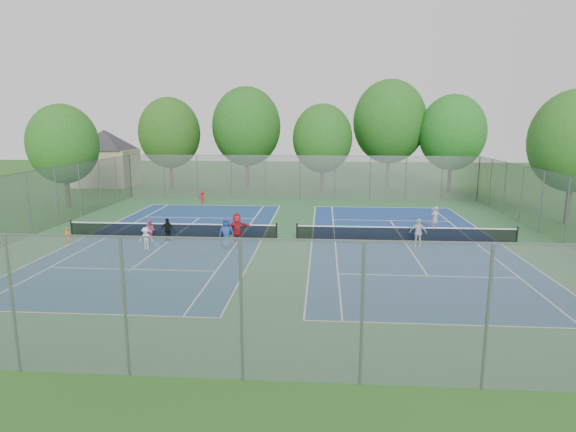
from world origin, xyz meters
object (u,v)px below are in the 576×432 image
object	(u,v)px
net_left	(172,231)
ball_hopper	(231,240)
ball_crate	(157,245)
instructor	(435,218)
net_right	(405,235)

from	to	relation	value
net_left	ball_hopper	size ratio (longest dim) A/B	24.70
net_left	ball_crate	size ratio (longest dim) A/B	41.79
net_left	instructor	xyz separation A→B (m)	(16.46, 3.40, 0.35)
ball_hopper	net_left	bearing A→B (deg)	163.42
net_left	ball_hopper	bearing A→B (deg)	-16.58
net_right	ball_crate	world-z (taller)	net_right
net_right	ball_crate	bearing A→B (deg)	-171.48
net_left	instructor	size ratio (longest dim) A/B	7.95
instructor	net_right	bearing A→B (deg)	29.16
ball_crate	instructor	world-z (taller)	instructor
net_left	net_right	distance (m)	14.00
net_right	instructor	size ratio (longest dim) A/B	7.95
net_right	ball_hopper	world-z (taller)	net_right
ball_hopper	instructor	xyz separation A→B (m)	(12.62, 4.54, 0.55)
ball_crate	ball_hopper	bearing A→B (deg)	13.66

